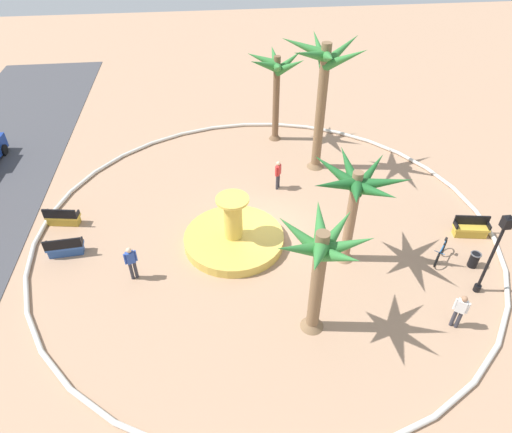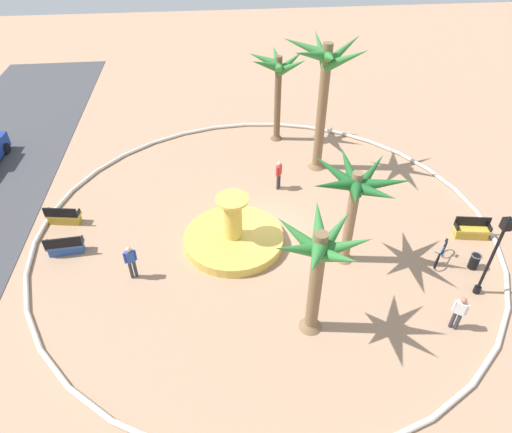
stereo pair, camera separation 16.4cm
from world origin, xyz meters
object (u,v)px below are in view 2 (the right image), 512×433
Objects in this scene: fountain at (234,237)px; bench_north at (471,231)px; bench_west at (66,247)px; person_cyclist_helmet at (459,312)px; palm_tree_mid_plaza at (319,258)px; bicycle_red_frame at (441,254)px; palm_tree_far_side at (278,75)px; palm_tree_near_fountain at (355,191)px; trash_bin at (474,261)px; lamppost at (495,250)px; palm_tree_by_curb at (324,78)px; bench_east at (64,217)px; person_cyclist_photo at (131,261)px; person_pedestrian_stroll at (279,174)px.

bench_north is at bearing -93.81° from fountain.
bench_west is 0.99× the size of person_cyclist_helmet.
palm_tree_mid_plaza is at bearing -117.16° from bench_west.
palm_tree_far_side is at bearing 25.81° from bicycle_red_frame.
person_cyclist_helmet is at bearing -110.55° from bench_west.
trash_bin is at bearing -101.41° from palm_tree_near_fountain.
lamppost is at bearing -159.68° from bicycle_red_frame.
fountain is 2.77× the size of person_cyclist_helmet.
palm_tree_by_curb is (7.57, -0.33, 1.56)m from palm_tree_near_fountain.
lamppost reaches higher than person_cyclist_helmet.
palm_tree_mid_plaza is 14.59m from palm_tree_far_side.
palm_tree_near_fountain reaches higher than fountain.
palm_tree_far_side is at bearing 7.53° from palm_tree_near_fountain.
fountain is 9.72m from person_cyclist_helmet.
bench_east is (2.32, 8.06, 0.00)m from fountain.
lamppost reaches higher than bicycle_red_frame.
person_cyclist_helmet is (-5.77, -15.38, 0.57)m from bench_west.
palm_tree_mid_plaza is at bearing 107.26° from trash_bin.
palm_tree_by_curb is at bearing 41.45° from bench_north.
palm_tree_mid_plaza reaches higher than bench_west.
person_cyclist_helmet is at bearing 142.55° from trash_bin.
person_cyclist_photo is at bearing 64.17° from palm_tree_mid_plaza.
trash_bin is at bearing -149.72° from palm_tree_by_curb.
palm_tree_far_side is 3.24× the size of person_cyclist_photo.
bench_east is at bearing 80.91° from bench_north.
palm_tree_near_fountain is 2.93× the size of bench_west.
person_cyclist_helmet is (-3.55, 1.03, 0.54)m from bicycle_red_frame.
fountain is 11.04m from bench_north.
palm_tree_far_side is 3.30× the size of bench_north.
bicycle_red_frame is (-4.43, -16.97, 0.04)m from bench_east.
lamppost is 10.84m from person_pedestrian_stroll.
palm_tree_far_side is at bearing -57.65° from bench_east.
palm_tree_mid_plaza is (-11.01, 2.53, -1.64)m from palm_tree_by_curb.
trash_bin is at bearing -99.04° from bench_west.
bench_north reaches higher than trash_bin.
person_cyclist_helmet is (-4.05, -3.12, -2.76)m from palm_tree_near_fountain.
palm_tree_mid_plaza reaches higher than palm_tree_near_fountain.
person_cyclist_photo is at bearing -137.21° from bench_east.
palm_tree_near_fountain is 1.20× the size of lamppost.
palm_tree_near_fountain is 6.41m from trash_bin.
lamppost is (-4.18, -17.14, 1.99)m from bench_west.
palm_tree_mid_plaza is at bearing 117.09° from bench_north.
person_cyclist_photo is at bearing 129.13° from palm_tree_by_curb.
lamppost is 2.76m from person_cyclist_helmet.
palm_tree_far_side is at bearing -6.69° from person_pedestrian_stroll.
palm_tree_mid_plaza is 2.96× the size of bench_north.
trash_bin is at bearing -20.41° from lamppost.
person_cyclist_helmet reaches higher than trash_bin.
palm_tree_by_curb is 14.72m from bench_west.
palm_tree_near_fountain is 0.88× the size of palm_tree_far_side.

